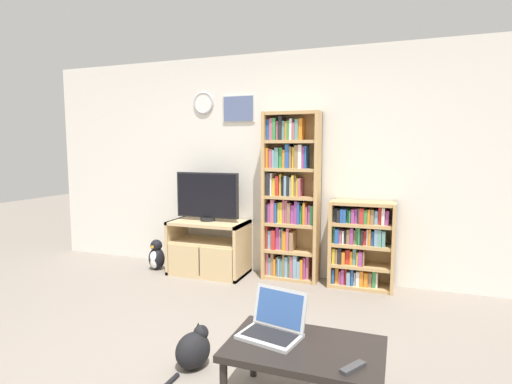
# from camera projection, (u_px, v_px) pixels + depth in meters

# --- Properties ---
(ground_plane) EXTENTS (18.00, 18.00, 0.00)m
(ground_plane) POSITION_uv_depth(u_px,v_px,m) (176.00, 379.00, 2.61)
(ground_plane) COLOR gray
(wall_back) EXTENTS (6.37, 0.09, 2.60)m
(wall_back) POSITION_uv_depth(u_px,v_px,m) (280.00, 165.00, 4.70)
(wall_back) COLOR silver
(wall_back) RESTS_ON ground_plane
(tv_stand) EXTENTS (0.91, 0.51, 0.64)m
(tv_stand) POSITION_uv_depth(u_px,v_px,m) (208.00, 247.00, 4.77)
(tv_stand) COLOR tan
(tv_stand) RESTS_ON ground_plane
(television) EXTENTS (0.79, 0.18, 0.58)m
(television) POSITION_uv_depth(u_px,v_px,m) (207.00, 196.00, 4.74)
(television) COLOR black
(television) RESTS_ON tv_stand
(bookshelf_tall) EXTENTS (0.64, 0.27, 1.90)m
(bookshelf_tall) POSITION_uv_depth(u_px,v_px,m) (289.00, 199.00, 4.54)
(bookshelf_tall) COLOR tan
(bookshelf_tall) RESTS_ON ground_plane
(bookshelf_short) EXTENTS (0.68, 0.30, 0.94)m
(bookshelf_short) POSITION_uv_depth(u_px,v_px,m) (360.00, 244.00, 4.30)
(bookshelf_short) COLOR tan
(bookshelf_short) RESTS_ON ground_plane
(coffee_table) EXTENTS (0.88, 0.56, 0.39)m
(coffee_table) POSITION_uv_depth(u_px,v_px,m) (304.00, 353.00, 2.26)
(coffee_table) COLOR black
(coffee_table) RESTS_ON ground_plane
(laptop) EXTENTS (0.40, 0.35, 0.26)m
(laptop) POSITION_uv_depth(u_px,v_px,m) (274.00, 324.00, 2.38)
(laptop) COLOR #B7BABC
(laptop) RESTS_ON coffee_table
(remote_near_laptop) EXTENTS (0.12, 0.16, 0.02)m
(remote_near_laptop) POSITION_uv_depth(u_px,v_px,m) (353.00, 368.00, 2.01)
(remote_near_laptop) COLOR #38383A
(remote_near_laptop) RESTS_ON coffee_table
(cat) EXTENTS (0.29, 0.54, 0.29)m
(cat) POSITION_uv_depth(u_px,v_px,m) (194.00, 349.00, 2.73)
(cat) COLOR black
(cat) RESTS_ON ground_plane
(penguin_figurine) EXTENTS (0.20, 0.18, 0.38)m
(penguin_figurine) POSITION_uv_depth(u_px,v_px,m) (156.00, 256.00, 4.95)
(penguin_figurine) COLOR black
(penguin_figurine) RESTS_ON ground_plane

